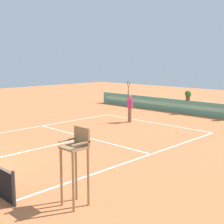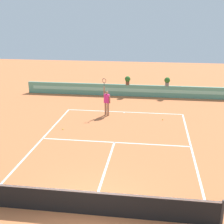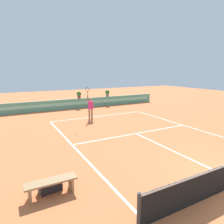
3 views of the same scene
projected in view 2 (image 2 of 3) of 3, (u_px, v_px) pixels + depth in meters
name	position (u px, v px, depth m)	size (l,w,h in m)	color
ground_plane	(113.00, 145.00, 16.39)	(60.00, 60.00, 0.00)	#C66B3D
court_lines	(115.00, 140.00, 17.06)	(8.32, 11.94, 0.01)	white
net	(90.00, 202.00, 10.57)	(8.92, 0.10, 1.00)	#333333
back_wall_barrier	(130.00, 90.00, 26.02)	(18.00, 0.21, 1.00)	#599E84
tennis_player	(107.00, 101.00, 20.94)	(0.59, 0.33, 2.58)	#9E7051
tennis_ball_near_baseline	(63.00, 129.00, 18.60)	(0.07, 0.07, 0.07)	#CCE033
tennis_ball_mid_court	(163.00, 120.00, 20.27)	(0.07, 0.07, 0.07)	#CCE033
potted_plant_right	(167.00, 81.00, 25.34)	(0.48, 0.48, 0.72)	gray
potted_plant_centre	(128.00, 80.00, 25.77)	(0.48, 0.48, 0.72)	brown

